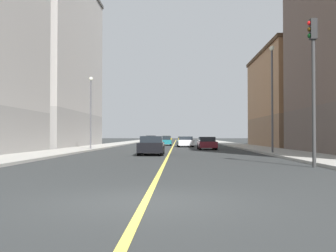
% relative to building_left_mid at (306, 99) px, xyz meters
% --- Properties ---
extents(ground_plane, '(400.00, 400.00, 0.00)m').
position_rel_building_left_mid_xyz_m(ground_plane, '(-16.05, -40.39, -5.78)').
color(ground_plane, '#2A2D2D').
rests_on(ground_plane, ground).
extents(sidewalk_left, '(3.63, 168.00, 0.15)m').
position_rel_building_left_mid_xyz_m(sidewalk_left, '(-7.24, 8.61, -5.71)').
color(sidewalk_left, '#9E9B93').
rests_on(sidewalk_left, ground).
extents(sidewalk_right, '(3.63, 168.00, 0.15)m').
position_rel_building_left_mid_xyz_m(sidewalk_right, '(-24.86, 8.61, -5.71)').
color(sidewalk_right, '#9E9B93').
rests_on(sidewalk_right, ground).
extents(lane_center_stripe, '(0.16, 154.00, 0.01)m').
position_rel_building_left_mid_xyz_m(lane_center_stripe, '(-16.05, 8.61, -5.78)').
color(lane_center_stripe, '#E5D14C').
rests_on(lane_center_stripe, ground).
extents(building_left_mid, '(11.14, 18.11, 11.55)m').
position_rel_building_left_mid_xyz_m(building_left_mid, '(0.00, 0.00, 0.00)').
color(building_left_mid, '#8F6B4F').
rests_on(building_left_mid, ground).
extents(building_right_midblock, '(11.14, 22.53, 20.73)m').
position_rel_building_left_mid_xyz_m(building_right_midblock, '(-32.10, -0.51, 4.59)').
color(building_right_midblock, gray).
rests_on(building_right_midblock, ground).
extents(traffic_light_left_near, '(0.40, 0.32, 6.49)m').
position_rel_building_left_mid_xyz_m(traffic_light_left_near, '(-9.47, -31.17, -1.62)').
color(traffic_light_left_near, '#2D2D2D').
rests_on(traffic_light_left_near, ground).
extents(street_lamp_left_near, '(0.36, 0.36, 7.85)m').
position_rel_building_left_mid_xyz_m(street_lamp_left_near, '(-8.45, -19.14, -0.93)').
color(street_lamp_left_near, '#4C4C51').
rests_on(street_lamp_left_near, ground).
extents(street_lamp_right_near, '(0.36, 0.36, 6.80)m').
position_rel_building_left_mid_xyz_m(street_lamp_right_near, '(-23.64, -10.98, -1.49)').
color(street_lamp_right_near, '#4C4C51').
rests_on(street_lamp_right_near, ground).
extents(car_blue, '(1.94, 4.26, 1.32)m').
position_rel_building_left_mid_xyz_m(car_blue, '(-19.78, 9.42, -5.14)').
color(car_blue, '#23389E').
rests_on(car_blue, ground).
extents(car_maroon, '(1.82, 3.96, 1.26)m').
position_rel_building_left_mid_xyz_m(car_maroon, '(-12.52, -8.99, -5.17)').
color(car_maroon, maroon).
rests_on(car_maroon, ground).
extents(car_black, '(1.83, 4.43, 1.34)m').
position_rel_building_left_mid_xyz_m(car_black, '(-17.28, -20.01, -5.13)').
color(car_black, black).
rests_on(car_black, ground).
extents(car_yellow, '(1.96, 4.29, 1.35)m').
position_rel_building_left_mid_xyz_m(car_yellow, '(-17.52, 25.38, -5.12)').
color(car_yellow, gold).
rests_on(car_yellow, ground).
extents(car_orange, '(1.99, 4.58, 1.39)m').
position_rel_building_left_mid_xyz_m(car_orange, '(-20.23, 22.90, -5.10)').
color(car_orange, orange).
rests_on(car_orange, ground).
extents(car_white, '(2.08, 4.50, 1.27)m').
position_rel_building_left_mid_xyz_m(car_white, '(-14.50, 0.38, -5.15)').
color(car_white, white).
rests_on(car_white, ground).
extents(car_teal, '(1.96, 4.50, 1.27)m').
position_rel_building_left_mid_xyz_m(car_teal, '(-17.23, 7.22, -5.16)').
color(car_teal, '#196670').
rests_on(car_teal, ground).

